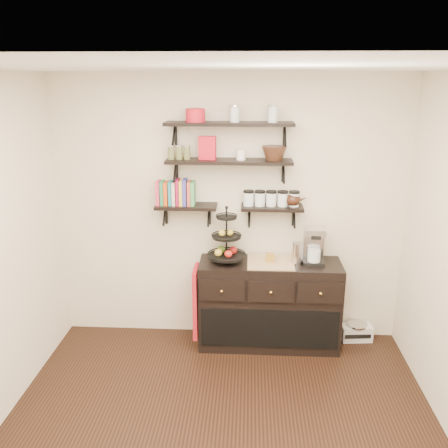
% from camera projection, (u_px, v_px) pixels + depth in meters
% --- Properties ---
extents(ceiling, '(3.50, 3.50, 0.02)m').
position_uv_depth(ceiling, '(217.00, 67.00, 2.70)').
color(ceiling, white).
rests_on(ceiling, back_wall).
extents(back_wall, '(3.50, 0.02, 2.70)m').
position_uv_depth(back_wall, '(229.00, 212.00, 4.77)').
color(back_wall, '#EEE3C9').
rests_on(back_wall, ground).
extents(shelf_top, '(1.20, 0.27, 0.23)m').
position_uv_depth(shelf_top, '(229.00, 124.00, 4.39)').
color(shelf_top, black).
rests_on(shelf_top, back_wall).
extents(shelf_mid, '(1.20, 0.27, 0.23)m').
position_uv_depth(shelf_mid, '(229.00, 162.00, 4.49)').
color(shelf_mid, black).
rests_on(shelf_mid, back_wall).
extents(shelf_low_left, '(0.60, 0.25, 0.23)m').
position_uv_depth(shelf_low_left, '(186.00, 207.00, 4.66)').
color(shelf_low_left, black).
rests_on(shelf_low_left, back_wall).
extents(shelf_low_right, '(0.60, 0.25, 0.23)m').
position_uv_depth(shelf_low_right, '(272.00, 208.00, 4.61)').
color(shelf_low_right, black).
rests_on(shelf_low_right, back_wall).
extents(cookbooks, '(0.36, 0.15, 0.26)m').
position_uv_depth(cookbooks, '(177.00, 193.00, 4.62)').
color(cookbooks, '#CF3250').
rests_on(cookbooks, shelf_low_left).
extents(glass_canisters, '(0.54, 0.10, 0.13)m').
position_uv_depth(glass_canisters, '(271.00, 199.00, 4.59)').
color(glass_canisters, silver).
rests_on(glass_canisters, shelf_low_right).
extents(sideboard, '(1.40, 0.50, 0.92)m').
position_uv_depth(sideboard, '(269.00, 304.00, 4.79)').
color(sideboard, black).
rests_on(sideboard, floor).
extents(fruit_stand, '(0.37, 0.37, 0.55)m').
position_uv_depth(fruit_stand, '(227.00, 244.00, 4.63)').
color(fruit_stand, black).
rests_on(fruit_stand, sideboard).
extents(candle, '(0.08, 0.08, 0.08)m').
position_uv_depth(candle, '(270.00, 257.00, 4.64)').
color(candle, olive).
rests_on(candle, sideboard).
extents(coffee_maker, '(0.21, 0.20, 0.37)m').
position_uv_depth(coffee_maker, '(314.00, 246.00, 4.61)').
color(coffee_maker, black).
rests_on(coffee_maker, sideboard).
extents(thermal_carafe, '(0.11, 0.11, 0.22)m').
position_uv_depth(thermal_carafe, '(298.00, 254.00, 4.59)').
color(thermal_carafe, silver).
rests_on(thermal_carafe, sideboard).
extents(apron, '(0.04, 0.31, 0.71)m').
position_uv_depth(apron, '(196.00, 302.00, 4.72)').
color(apron, maroon).
rests_on(apron, sideboard).
extents(radio, '(0.33, 0.23, 0.19)m').
position_uv_depth(radio, '(356.00, 332.00, 4.97)').
color(radio, silver).
rests_on(radio, floor).
extents(recipe_box, '(0.17, 0.08, 0.22)m').
position_uv_depth(recipe_box, '(207.00, 148.00, 4.46)').
color(recipe_box, red).
rests_on(recipe_box, shelf_mid).
extents(walnut_bowl, '(0.24, 0.24, 0.13)m').
position_uv_depth(walnut_bowl, '(274.00, 153.00, 4.44)').
color(walnut_bowl, black).
rests_on(walnut_bowl, shelf_mid).
extents(ramekins, '(0.09, 0.09, 0.10)m').
position_uv_depth(ramekins, '(241.00, 155.00, 4.46)').
color(ramekins, white).
rests_on(ramekins, shelf_mid).
extents(teapot, '(0.22, 0.17, 0.15)m').
position_uv_depth(teapot, '(293.00, 199.00, 4.57)').
color(teapot, black).
rests_on(teapot, shelf_low_right).
extents(red_pot, '(0.18, 0.18, 0.12)m').
position_uv_depth(red_pot, '(195.00, 115.00, 4.38)').
color(red_pot, red).
rests_on(red_pot, shelf_top).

